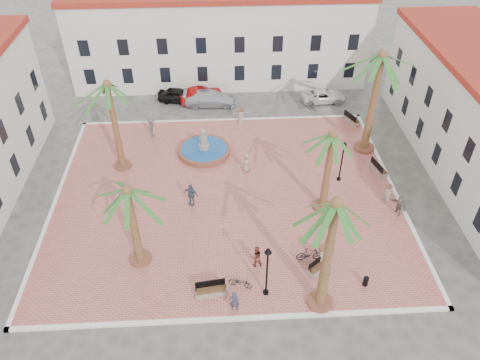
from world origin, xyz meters
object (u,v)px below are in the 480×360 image
Objects in this scene: bench_e at (378,169)px; bollard_e at (387,192)px; cyclist_b at (256,256)px; pedestrian_fountain_a at (246,163)px; lamppost_s at (267,263)px; palm_s at (335,216)px; pedestrian_east at (399,205)px; car_red at (201,95)px; pedestrian_north at (152,127)px; cyclist_a at (234,301)px; pedestrian_fountain_b at (191,194)px; bollard_se at (322,255)px; litter_bin at (366,281)px; car_silver at (210,98)px; bicycle_b at (310,254)px; fountain at (204,149)px; bollard_n at (240,116)px; bench_ne at (351,120)px; bicycle_a at (240,282)px; palm_e at (332,144)px; palm_ne at (380,66)px; palm_sw at (129,200)px; lamppost_e at (343,154)px; bench_s at (211,291)px; car_white at (323,96)px; palm_nw at (109,94)px; car_black at (179,95)px.

bollard_e is (-0.36, -3.36, 0.39)m from bench_e.
cyclist_b is 10.02m from pedestrian_fountain_a.
palm_s is at bearing -16.01° from lamppost_s.
car_red is at bearing -163.42° from pedestrian_east.
pedestrian_north is 21.86m from pedestrian_east.
cyclist_a is 9.91m from pedestrian_fountain_b.
bollard_se is 4.26m from cyclist_b.
pedestrian_east reaches higher than car_red.
car_silver reaches higher than litter_bin.
bollard_se is 0.30× the size of car_silver.
fountain is at bearing 27.56° from bicycle_b.
bollard_e is (10.40, -11.51, -0.04)m from bollard_n.
bench_ne is 1.26× the size of bollard_se.
litter_bin is (-3.70, -7.92, -0.34)m from bollard_e.
palm_s is 6.50× the size of bollard_e.
bench_e is 0.45× the size of car_red.
bicycle_a is (-1.08, -19.13, -0.31)m from bollard_n.
palm_e is 19.58m from car_red.
palm_ne is 10.75m from pedestrian_east.
bench_ne is 21.82m from bicycle_a.
bench_e is at bearing -84.92° from palm_ne.
palm_e is 3.79× the size of bicycle_b.
pedestrian_east is (7.17, 7.52, -6.40)m from palm_s.
palm_sw reaches higher than cyclist_b.
palm_e is at bearing -122.54° from cyclist_a.
palm_sw is 21.60m from palm_ne.
lamppost_e is (-3.41, -0.85, 2.22)m from bench_e.
fountain is 1.02× the size of car_red.
bicycle_a is at bearing -129.02° from palm_ne.
pedestrian_east reaches higher than bollard_e.
palm_sw is 3.27× the size of pedestrian_fountain_b.
bench_s is 1.05× the size of pedestrian_north.
bicycle_a is at bearing 7.18° from bench_s.
palm_ne is at bearing -120.12° from car_silver.
palm_ne reaches higher than car_white.
lamppost_s is 2.28× the size of bicycle_b.
cyclist_b is at bearing -130.94° from lamppost_e.
bench_ne is 18.06m from bollard_se.
palm_sw is 1.70× the size of lamppost_e.
bench_e is (20.85, -1.89, -6.44)m from palm_nw.
pedestrian_north is (2.09, 4.34, -5.76)m from palm_nw.
car_red is at bearing -78.91° from cyclist_a.
lamppost_e reaches higher than cyclist_b.
pedestrian_east is at bearing -125.38° from car_black.
palm_ne reaches higher than pedestrian_east.
cyclist_a is at bearing -46.71° from pedestrian_fountain_b.
bicycle_b is (3.10, 2.52, -2.22)m from lamppost_s.
fountain is 3.48× the size of bollard_e.
palm_s is 5.16× the size of cyclist_b.
lamppost_s is 2.62× the size of bollard_se.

